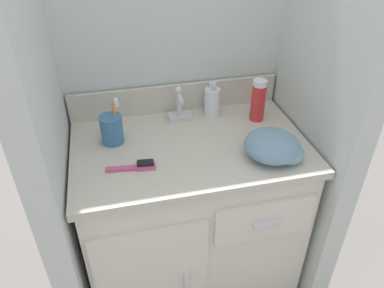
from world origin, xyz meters
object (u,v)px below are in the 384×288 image
toothbrush_cup (112,129)px  soap_dispenser (212,102)px  hand_towel (275,147)px  hairbrush (138,166)px  shaving_cream_can (258,101)px

toothbrush_cup → soap_dispenser: (0.41, 0.11, 0.01)m
soap_dispenser → hand_towel: 0.36m
toothbrush_cup → soap_dispenser: 0.43m
hairbrush → hand_towel: bearing=0.5°
hand_towel → shaving_cream_can: bearing=82.1°
soap_dispenser → hairbrush: 0.45m
shaving_cream_can → soap_dispenser: bearing=156.3°
toothbrush_cup → hairbrush: toothbrush_cup is taller
toothbrush_cup → soap_dispenser: toothbrush_cup is taller
shaving_cream_can → hand_towel: size_ratio=0.86×
hairbrush → soap_dispenser: bearing=46.1°
soap_dispenser → hairbrush: bearing=-139.7°
soap_dispenser → shaving_cream_can: (0.17, -0.07, 0.02)m
soap_dispenser → hairbrush: (-0.34, -0.29, -0.05)m
toothbrush_cup → shaving_cream_can: (0.58, 0.03, 0.03)m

